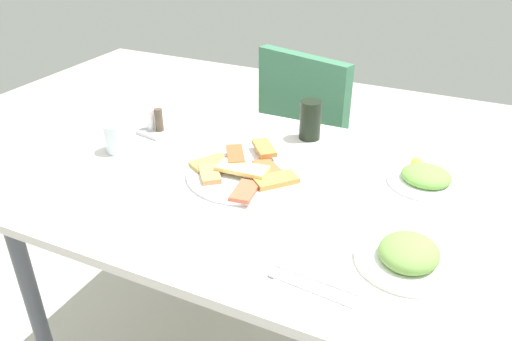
{
  "coord_description": "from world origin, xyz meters",
  "views": [
    {
      "loc": [
        0.46,
        -1.03,
        1.41
      ],
      "look_at": [
        -0.03,
        0.01,
        0.77
      ],
      "focal_mm": 35.07,
      "sensor_mm": 36.0,
      "label": 1
    }
  ],
  "objects_px": {
    "pide_platter": "(244,172)",
    "soda_can": "(310,120)",
    "salad_plate_rice": "(408,255)",
    "spoon": "(317,277)",
    "condiment_caddy": "(155,125)",
    "dining_table": "(264,209)",
    "paper_napkin": "(314,285)",
    "dining_chair": "(315,142)",
    "salad_plate_greens": "(425,177)",
    "fork": "(311,289)",
    "drinking_glass": "(117,138)"
  },
  "relations": [
    {
      "from": "dining_table",
      "to": "dining_chair",
      "type": "height_order",
      "value": "dining_chair"
    },
    {
      "from": "paper_napkin",
      "to": "condiment_caddy",
      "type": "relative_size",
      "value": 1.52
    },
    {
      "from": "salad_plate_greens",
      "to": "spoon",
      "type": "relative_size",
      "value": 1.11
    },
    {
      "from": "drinking_glass",
      "to": "condiment_caddy",
      "type": "distance_m",
      "value": 0.16
    },
    {
      "from": "drinking_glass",
      "to": "fork",
      "type": "xyz_separation_m",
      "value": [
        0.72,
        -0.32,
        -0.04
      ]
    },
    {
      "from": "soda_can",
      "to": "spoon",
      "type": "height_order",
      "value": "soda_can"
    },
    {
      "from": "pide_platter",
      "to": "salad_plate_rice",
      "type": "relative_size",
      "value": 1.46
    },
    {
      "from": "paper_napkin",
      "to": "drinking_glass",
      "type": "bearing_deg",
      "value": 157.22
    },
    {
      "from": "pide_platter",
      "to": "spoon",
      "type": "bearing_deg",
      "value": -44.5
    },
    {
      "from": "salad_plate_rice",
      "to": "condiment_caddy",
      "type": "xyz_separation_m",
      "value": [
        -0.84,
        0.31,
        0.01
      ]
    },
    {
      "from": "salad_plate_rice",
      "to": "spoon",
      "type": "xyz_separation_m",
      "value": [
        -0.15,
        -0.13,
        -0.01
      ]
    },
    {
      "from": "dining_chair",
      "to": "salad_plate_greens",
      "type": "distance_m",
      "value": 0.82
    },
    {
      "from": "paper_napkin",
      "to": "spoon",
      "type": "bearing_deg",
      "value": 90.0
    },
    {
      "from": "paper_napkin",
      "to": "fork",
      "type": "bearing_deg",
      "value": -90.0
    },
    {
      "from": "dining_table",
      "to": "salad_plate_greens",
      "type": "xyz_separation_m",
      "value": [
        0.38,
        0.19,
        0.1
      ]
    },
    {
      "from": "pide_platter",
      "to": "soda_can",
      "type": "xyz_separation_m",
      "value": [
        0.08,
        0.3,
        0.05
      ]
    },
    {
      "from": "paper_napkin",
      "to": "fork",
      "type": "height_order",
      "value": "fork"
    },
    {
      "from": "fork",
      "to": "spoon",
      "type": "distance_m",
      "value": 0.04
    },
    {
      "from": "dining_table",
      "to": "paper_napkin",
      "type": "height_order",
      "value": "paper_napkin"
    },
    {
      "from": "dining_table",
      "to": "condiment_caddy",
      "type": "height_order",
      "value": "condiment_caddy"
    },
    {
      "from": "salad_plate_rice",
      "to": "condiment_caddy",
      "type": "distance_m",
      "value": 0.9
    },
    {
      "from": "soda_can",
      "to": "drinking_glass",
      "type": "height_order",
      "value": "soda_can"
    },
    {
      "from": "drinking_glass",
      "to": "paper_napkin",
      "type": "relative_size",
      "value": 0.55
    },
    {
      "from": "salad_plate_greens",
      "to": "soda_can",
      "type": "bearing_deg",
      "value": 160.83
    },
    {
      "from": "drinking_glass",
      "to": "spoon",
      "type": "bearing_deg",
      "value": -21.55
    },
    {
      "from": "spoon",
      "to": "salad_plate_greens",
      "type": "bearing_deg",
      "value": 78.57
    },
    {
      "from": "salad_plate_greens",
      "to": "condiment_caddy",
      "type": "bearing_deg",
      "value": -176.93
    },
    {
      "from": "pide_platter",
      "to": "condiment_caddy",
      "type": "xyz_separation_m",
      "value": [
        -0.38,
        0.13,
        0.01
      ]
    },
    {
      "from": "dining_chair",
      "to": "salad_plate_greens",
      "type": "height_order",
      "value": "dining_chair"
    },
    {
      "from": "drinking_glass",
      "to": "soda_can",
      "type": "bearing_deg",
      "value": 34.18
    },
    {
      "from": "dining_chair",
      "to": "pide_platter",
      "type": "height_order",
      "value": "dining_chair"
    },
    {
      "from": "soda_can",
      "to": "pide_platter",
      "type": "bearing_deg",
      "value": -104.8
    },
    {
      "from": "soda_can",
      "to": "fork",
      "type": "height_order",
      "value": "soda_can"
    },
    {
      "from": "dining_chair",
      "to": "spoon",
      "type": "bearing_deg",
      "value": -71.16
    },
    {
      "from": "salad_plate_rice",
      "to": "spoon",
      "type": "relative_size",
      "value": 1.24
    },
    {
      "from": "soda_can",
      "to": "paper_napkin",
      "type": "height_order",
      "value": "soda_can"
    },
    {
      "from": "fork",
      "to": "condiment_caddy",
      "type": "xyz_separation_m",
      "value": [
        -0.69,
        0.47,
        0.02
      ]
    },
    {
      "from": "salad_plate_rice",
      "to": "paper_napkin",
      "type": "distance_m",
      "value": 0.21
    },
    {
      "from": "dining_chair",
      "to": "spoon",
      "type": "relative_size",
      "value": 5.01
    },
    {
      "from": "fork",
      "to": "paper_napkin",
      "type": "bearing_deg",
      "value": 95.4
    },
    {
      "from": "dining_table",
      "to": "drinking_glass",
      "type": "relative_size",
      "value": 13.29
    },
    {
      "from": "pide_platter",
      "to": "dining_chair",
      "type": "bearing_deg",
      "value": 93.71
    },
    {
      "from": "soda_can",
      "to": "condiment_caddy",
      "type": "xyz_separation_m",
      "value": [
        -0.45,
        -0.17,
        -0.04
      ]
    },
    {
      "from": "salad_plate_rice",
      "to": "condiment_caddy",
      "type": "height_order",
      "value": "condiment_caddy"
    },
    {
      "from": "condiment_caddy",
      "to": "dining_chair",
      "type": "bearing_deg",
      "value": 62.78
    },
    {
      "from": "drinking_glass",
      "to": "condiment_caddy",
      "type": "bearing_deg",
      "value": 80.64
    },
    {
      "from": "dining_chair",
      "to": "drinking_glass",
      "type": "distance_m",
      "value": 0.91
    },
    {
      "from": "salad_plate_rice",
      "to": "drinking_glass",
      "type": "height_order",
      "value": "drinking_glass"
    },
    {
      "from": "condiment_caddy",
      "to": "spoon",
      "type": "bearing_deg",
      "value": -32.23
    },
    {
      "from": "salad_plate_greens",
      "to": "soda_can",
      "type": "xyz_separation_m",
      "value": [
        -0.37,
        0.13,
        0.04
      ]
    }
  ]
}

